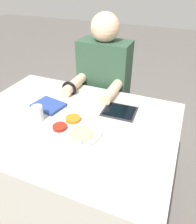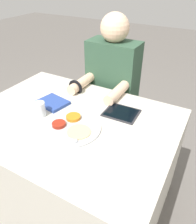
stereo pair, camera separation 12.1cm
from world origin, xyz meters
name	(u,v)px [view 1 (the left image)]	position (x,y,z in m)	size (l,w,h in m)	color
ground_plane	(76,197)	(0.00, 0.00, 0.00)	(12.00, 12.00, 0.00)	#605B56
dining_table	(73,164)	(0.00, 0.00, 0.35)	(1.21, 0.89, 0.71)	beige
thali_tray	(73,129)	(0.07, -0.07, 0.72)	(0.31, 0.31, 0.03)	#B7BABF
red_notebook	(49,106)	(-0.19, 0.08, 0.72)	(0.21, 0.18, 0.02)	silver
tablet_device	(119,111)	(0.24, 0.20, 0.71)	(0.21, 0.17, 0.01)	#28282D
person_diner	(104,96)	(-0.01, 0.58, 0.57)	(0.39, 0.47, 1.20)	black
drinking_glass	(38,113)	(-0.16, -0.06, 0.75)	(0.06, 0.06, 0.09)	silver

